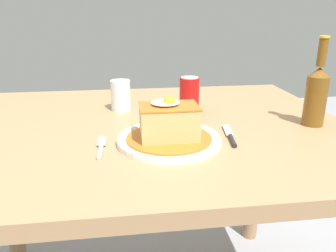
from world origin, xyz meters
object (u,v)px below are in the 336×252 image
at_px(fork, 101,148).
at_px(beer_bottle_amber, 316,93).
at_px(knife, 231,138).
at_px(drinking_glass, 121,97).
at_px(main_plate, 169,139).
at_px(soda_can, 189,96).

height_order(fork, beer_bottle_amber, beer_bottle_amber).
distance_m(knife, drinking_glass, 0.44).
xyz_separation_m(beer_bottle_amber, drinking_glass, (-0.58, 0.24, -0.05)).
distance_m(main_plate, drinking_glass, 0.35).
xyz_separation_m(main_plate, fork, (-0.18, -0.03, -0.00)).
bearing_deg(drinking_glass, main_plate, -69.15).
bearing_deg(main_plate, beer_bottle_amber, 10.67).
bearing_deg(soda_can, main_plate, -112.28).
relative_size(knife, beer_bottle_amber, 0.62).
xyz_separation_m(main_plate, soda_can, (0.10, 0.25, 0.05)).
bearing_deg(drinking_glass, fork, -98.78).
height_order(knife, soda_can, soda_can).
xyz_separation_m(knife, beer_bottle_amber, (0.29, 0.09, 0.09)).
distance_m(soda_can, beer_bottle_amber, 0.39).
height_order(soda_can, drinking_glass, soda_can).
relative_size(fork, beer_bottle_amber, 0.53).
xyz_separation_m(knife, soda_can, (-0.07, 0.26, 0.06)).
bearing_deg(beer_bottle_amber, knife, -162.97).
bearing_deg(beer_bottle_amber, main_plate, -169.33).
bearing_deg(fork, beer_bottle_amber, 10.16).
xyz_separation_m(soda_can, drinking_glass, (-0.23, 0.07, -0.02)).
relative_size(main_plate, fork, 1.97).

